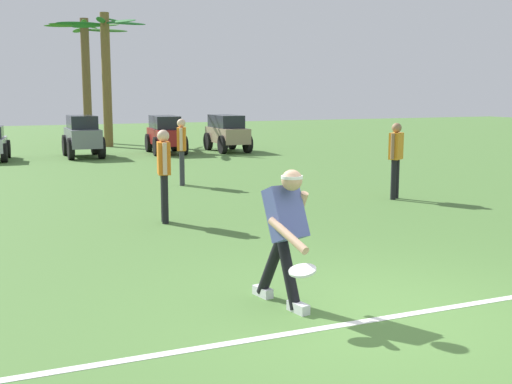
# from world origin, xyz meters

# --- Properties ---
(ground_plane) EXTENTS (80.00, 80.00, 0.00)m
(ground_plane) POSITION_xyz_m (0.00, 0.00, 0.00)
(ground_plane) COLOR #4D7837
(field_line_paint) EXTENTS (24.83, 0.56, 0.01)m
(field_line_paint) POSITION_xyz_m (0.00, -0.01, 0.00)
(field_line_paint) COLOR white
(field_line_paint) RESTS_ON ground_plane
(frisbee_thrower) EXTENTS (0.47, 1.13, 1.42)m
(frisbee_thrower) POSITION_xyz_m (-0.70, 0.71, 0.80)
(frisbee_thrower) COLOR black
(frisbee_thrower) RESTS_ON ground_plane
(frisbee_in_flight) EXTENTS (0.35, 0.35, 0.08)m
(frisbee_in_flight) POSITION_xyz_m (-0.80, 0.15, 0.54)
(frisbee_in_flight) COLOR white
(teammate_near_sideline) EXTENTS (0.31, 0.49, 1.56)m
(teammate_near_sideline) POSITION_xyz_m (1.00, 9.46, 0.94)
(teammate_near_sideline) COLOR #33333D
(teammate_near_sideline) RESTS_ON ground_plane
(teammate_midfield) EXTENTS (0.45, 0.36, 1.56)m
(teammate_midfield) POSITION_xyz_m (4.37, 5.77, 0.94)
(teammate_midfield) COLOR black
(teammate_midfield) RESTS_ON ground_plane
(teammate_deep) EXTENTS (0.26, 0.50, 1.56)m
(teammate_deep) POSITION_xyz_m (-0.61, 5.36, 0.94)
(teammate_deep) COLOR black
(teammate_deep) RESTS_ON ground_plane
(parked_car_slot_b) EXTENTS (1.23, 2.38, 1.40)m
(parked_car_slot_b) POSITION_xyz_m (-0.02, 17.22, 0.74)
(parked_car_slot_b) COLOR slate
(parked_car_slot_b) RESTS_ON ground_plane
(parked_car_slot_c) EXTENTS (1.35, 2.48, 1.34)m
(parked_car_slot_c) POSITION_xyz_m (2.91, 17.39, 0.72)
(parked_car_slot_c) COLOR maroon
(parked_car_slot_c) RESTS_ON ground_plane
(parked_car_slot_d) EXTENTS (1.22, 2.43, 1.34)m
(parked_car_slot_d) POSITION_xyz_m (5.21, 17.21, 0.72)
(parked_car_slot_d) COLOR #998466
(parked_car_slot_d) RESTS_ON ground_plane
(palm_tree_left_of_centre) EXTENTS (3.49, 3.77, 5.32)m
(palm_tree_left_of_centre) POSITION_xyz_m (1.31, 23.89, 3.23)
(palm_tree_left_of_centre) COLOR brown
(palm_tree_left_of_centre) RESTS_ON ground_plane
(palm_tree_right_of_centre) EXTENTS (3.58, 3.31, 5.27)m
(palm_tree_right_of_centre) POSITION_xyz_m (1.62, 21.10, 3.15)
(palm_tree_right_of_centre) COLOR brown
(palm_tree_right_of_centre) RESTS_ON ground_plane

